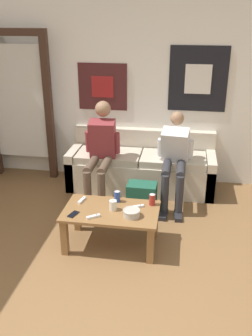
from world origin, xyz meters
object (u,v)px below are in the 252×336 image
(person_seated_adult, at_px, (101,148))
(cell_phone, at_px, (73,214))
(drink_can_red, at_px, (152,200))
(game_controller_far_center, at_px, (82,200))
(drink_can_blue, at_px, (117,196))
(couch, at_px, (141,168))
(game_controller_near_left, at_px, (137,207))
(ceramic_bowl, at_px, (132,213))
(pillar_candle, at_px, (113,205))
(game_controller_near_right, at_px, (93,217))
(coffee_table, at_px, (111,217))
(backpack, at_px, (142,200))
(person_seated_teen, at_px, (175,156))

(person_seated_adult, xyz_separation_m, cell_phone, (-0.01, -1.26, -0.27))
(drink_can_red, bearing_deg, game_controller_far_center, -176.70)
(drink_can_blue, distance_m, game_controller_far_center, 0.39)
(drink_can_blue, height_order, drink_can_red, same)
(cell_phone, bearing_deg, couch, 73.14)
(game_controller_near_left, bearing_deg, drink_can_blue, 157.19)
(ceramic_bowl, height_order, pillar_candle, pillar_candle)
(game_controller_near_right, bearing_deg, ceramic_bowl, 13.17)
(ceramic_bowl, distance_m, game_controller_near_right, 0.39)
(drink_can_blue, bearing_deg, game_controller_near_left, -22.81)
(person_seated_adult, xyz_separation_m, pillar_candle, (0.38, -1.10, -0.22))
(coffee_table, distance_m, ceramic_bowl, 0.28)
(coffee_table, distance_m, drink_can_blue, 0.25)
(couch, distance_m, person_seated_adult, 0.75)
(backpack, height_order, game_controller_far_center, game_controller_far_center)
(ceramic_bowl, bearing_deg, pillar_candle, 154.56)
(person_seated_teen, height_order, game_controller_near_right, person_seated_teen)
(game_controller_far_center, bearing_deg, person_seated_teen, 45.48)
(person_seated_adult, bearing_deg, couch, 38.57)
(ceramic_bowl, height_order, drink_can_red, drink_can_red)
(coffee_table, distance_m, cell_phone, 0.41)
(couch, xyz_separation_m, coffee_table, (-0.14, -1.50, 0.06))
(person_seated_adult, bearing_deg, game_controller_near_left, -58.28)
(person_seated_teen, distance_m, cell_phone, 1.62)
(couch, relative_size, game_controller_near_right, 14.83)
(drink_can_red, distance_m, cell_phone, 0.85)
(person_seated_adult, bearing_deg, game_controller_near_right, -80.78)
(drink_can_blue, height_order, game_controller_far_center, drink_can_blue)
(person_seated_adult, bearing_deg, ceramic_bowl, -63.82)
(person_seated_adult, bearing_deg, person_seated_teen, 1.09)
(person_seated_adult, height_order, drink_can_blue, person_seated_adult)
(person_seated_adult, relative_size, pillar_candle, 10.69)
(person_seated_teen, relative_size, cell_phone, 7.82)
(person_seated_teen, bearing_deg, person_seated_adult, -178.91)
(person_seated_teen, relative_size, ceramic_bowl, 6.52)
(couch, relative_size, coffee_table, 2.03)
(couch, relative_size, drink_can_red, 16.45)
(couch, height_order, ceramic_bowl, couch)
(ceramic_bowl, bearing_deg, drink_can_blue, 125.06)
(drink_can_blue, xyz_separation_m, drink_can_red, (0.39, -0.01, 0.00))
(couch, distance_m, game_controller_near_right, 1.71)
(couch, height_order, pillar_candle, couch)
(coffee_table, bearing_deg, drink_can_blue, 81.55)
(couch, distance_m, cell_phone, 1.74)
(person_seated_teen, height_order, drink_can_blue, person_seated_teen)
(pillar_candle, distance_m, cell_phone, 0.42)
(game_controller_near_right, relative_size, cell_phone, 0.92)
(backpack, xyz_separation_m, drink_can_blue, (-0.21, -0.50, 0.29))
(coffee_table, xyz_separation_m, pillar_candle, (0.02, 0.01, 0.13))
(drink_can_red, height_order, game_controller_far_center, drink_can_red)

